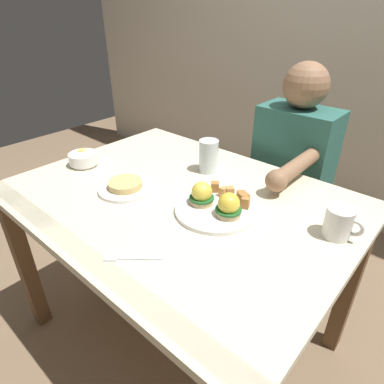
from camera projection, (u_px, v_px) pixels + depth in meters
The scene contains 10 objects.
ground_plane at pixel (182, 330), 1.54m from camera, with size 6.00×6.00×0.00m, color #7F664C.
back_wall at pixel (358, 11), 1.87m from camera, with size 4.80×0.10×2.60m, color beige.
dining_table at pixel (179, 220), 1.23m from camera, with size 1.20×0.90×0.74m.
eggs_benedict_plate at pixel (216, 205), 1.07m from camera, with size 0.27×0.27×0.09m.
fruit_bowl at pixel (83, 159), 1.38m from camera, with size 0.12×0.12×0.06m.
coffee_mug at pixel (339, 222), 0.94m from camera, with size 0.11×0.08×0.09m.
fork at pixel (129, 258), 0.88m from camera, with size 0.13×0.12×0.00m.
water_glass_near at pixel (208, 157), 1.31m from camera, with size 0.08×0.08×0.13m.
side_plate at pixel (125, 187), 1.20m from camera, with size 0.20×0.20×0.04m.
diner_person at pixel (289, 173), 1.53m from camera, with size 0.34×0.54×1.14m.
Camera 1 is at (0.71, -0.72, 1.34)m, focal length 30.61 mm.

